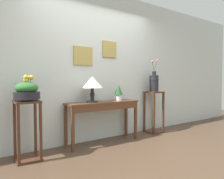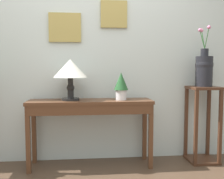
{
  "view_description": "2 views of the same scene",
  "coord_description": "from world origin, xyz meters",
  "px_view_note": "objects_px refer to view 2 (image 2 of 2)",
  "views": [
    {
      "loc": [
        -1.9,
        -1.99,
        1.12
      ],
      "look_at": [
        0.17,
        1.04,
        0.95
      ],
      "focal_mm": 33.0,
      "sensor_mm": 36.0,
      "label": 1
    },
    {
      "loc": [
        -0.01,
        -1.66,
        1.08
      ],
      "look_at": [
        0.26,
        1.1,
        0.86
      ],
      "focal_mm": 40.76,
      "sensor_mm": 36.0,
      "label": 2
    }
  ],
  "objects_px": {
    "console_table": "(91,110)",
    "flower_vase_tall_right": "(204,68)",
    "potted_plant_on_console": "(121,85)",
    "pedestal_stand_right": "(202,124)",
    "table_lamp": "(70,70)"
  },
  "relations": [
    {
      "from": "console_table",
      "to": "pedestal_stand_right",
      "type": "bearing_deg",
      "value": 1.68
    },
    {
      "from": "console_table",
      "to": "table_lamp",
      "type": "relative_size",
      "value": 3.04
    },
    {
      "from": "potted_plant_on_console",
      "to": "pedestal_stand_right",
      "type": "bearing_deg",
      "value": 1.61
    },
    {
      "from": "console_table",
      "to": "table_lamp",
      "type": "xyz_separation_m",
      "value": [
        -0.21,
        0.02,
        0.43
      ]
    },
    {
      "from": "console_table",
      "to": "flower_vase_tall_right",
      "type": "xyz_separation_m",
      "value": [
        1.29,
        0.04,
        0.46
      ]
    },
    {
      "from": "table_lamp",
      "to": "flower_vase_tall_right",
      "type": "height_order",
      "value": "flower_vase_tall_right"
    },
    {
      "from": "potted_plant_on_console",
      "to": "pedestal_stand_right",
      "type": "relative_size",
      "value": 0.34
    },
    {
      "from": "potted_plant_on_console",
      "to": "table_lamp",
      "type": "bearing_deg",
      "value": 178.75
    },
    {
      "from": "potted_plant_on_console",
      "to": "pedestal_stand_right",
      "type": "height_order",
      "value": "potted_plant_on_console"
    },
    {
      "from": "console_table",
      "to": "table_lamp",
      "type": "height_order",
      "value": "table_lamp"
    },
    {
      "from": "potted_plant_on_console",
      "to": "flower_vase_tall_right",
      "type": "distance_m",
      "value": 0.98
    },
    {
      "from": "console_table",
      "to": "flower_vase_tall_right",
      "type": "bearing_deg",
      "value": 1.68
    },
    {
      "from": "potted_plant_on_console",
      "to": "flower_vase_tall_right",
      "type": "height_order",
      "value": "flower_vase_tall_right"
    },
    {
      "from": "flower_vase_tall_right",
      "to": "pedestal_stand_right",
      "type": "bearing_deg",
      "value": 31.84
    },
    {
      "from": "pedestal_stand_right",
      "to": "flower_vase_tall_right",
      "type": "xyz_separation_m",
      "value": [
        -0.0,
        -0.0,
        0.65
      ]
    }
  ]
}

